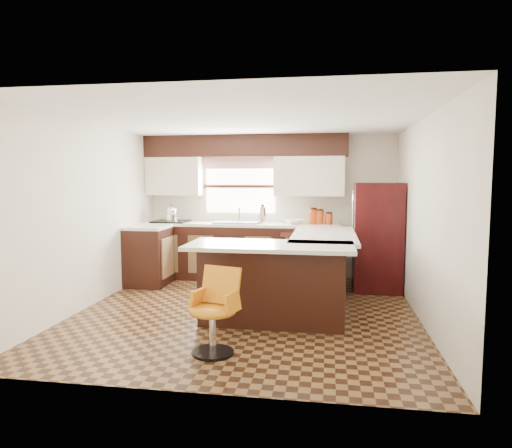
% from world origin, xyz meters
% --- Properties ---
extents(floor, '(4.40, 4.40, 0.00)m').
position_xyz_m(floor, '(0.00, 0.00, 0.00)').
color(floor, '#49301A').
rests_on(floor, ground).
extents(ceiling, '(4.40, 4.40, 0.00)m').
position_xyz_m(ceiling, '(0.00, 0.00, 2.40)').
color(ceiling, silver).
rests_on(ceiling, wall_back).
extents(wall_back, '(4.40, 0.00, 4.40)m').
position_xyz_m(wall_back, '(0.00, 2.20, 1.20)').
color(wall_back, beige).
rests_on(wall_back, floor).
extents(wall_front, '(4.40, 0.00, 4.40)m').
position_xyz_m(wall_front, '(0.00, -2.20, 1.20)').
color(wall_front, beige).
rests_on(wall_front, floor).
extents(wall_left, '(0.00, 4.40, 4.40)m').
position_xyz_m(wall_left, '(-2.10, 0.00, 1.20)').
color(wall_left, beige).
rests_on(wall_left, floor).
extents(wall_right, '(0.00, 4.40, 4.40)m').
position_xyz_m(wall_right, '(2.10, 0.00, 1.20)').
color(wall_right, beige).
rests_on(wall_right, floor).
extents(base_cab_back, '(3.30, 0.60, 0.90)m').
position_xyz_m(base_cab_back, '(-0.45, 1.90, 0.45)').
color(base_cab_back, black).
rests_on(base_cab_back, floor).
extents(base_cab_left, '(0.60, 0.70, 0.90)m').
position_xyz_m(base_cab_left, '(-1.80, 1.25, 0.45)').
color(base_cab_left, black).
rests_on(base_cab_left, floor).
extents(counter_back, '(3.30, 0.60, 0.04)m').
position_xyz_m(counter_back, '(-0.45, 1.90, 0.92)').
color(counter_back, silver).
rests_on(counter_back, base_cab_back).
extents(counter_left, '(0.60, 0.70, 0.04)m').
position_xyz_m(counter_left, '(-1.80, 1.25, 0.92)').
color(counter_left, silver).
rests_on(counter_left, base_cab_left).
extents(soffit, '(3.40, 0.35, 0.36)m').
position_xyz_m(soffit, '(-0.40, 2.03, 2.22)').
color(soffit, black).
rests_on(soffit, wall_back).
extents(upper_cab_left, '(0.94, 0.35, 0.64)m').
position_xyz_m(upper_cab_left, '(-1.62, 2.03, 1.72)').
color(upper_cab_left, beige).
rests_on(upper_cab_left, wall_back).
extents(upper_cab_right, '(1.14, 0.35, 0.64)m').
position_xyz_m(upper_cab_right, '(0.68, 2.03, 1.72)').
color(upper_cab_right, beige).
rests_on(upper_cab_right, wall_back).
extents(window_pane, '(1.20, 0.02, 0.90)m').
position_xyz_m(window_pane, '(-0.50, 2.18, 1.55)').
color(window_pane, white).
rests_on(window_pane, wall_back).
extents(valance, '(1.30, 0.06, 0.18)m').
position_xyz_m(valance, '(-0.50, 2.14, 1.94)').
color(valance, '#D19B93').
rests_on(valance, wall_back).
extents(sink, '(0.75, 0.45, 0.03)m').
position_xyz_m(sink, '(-0.50, 1.88, 0.96)').
color(sink, '#B2B2B7').
rests_on(sink, counter_back).
extents(dishwasher, '(0.58, 0.03, 0.78)m').
position_xyz_m(dishwasher, '(0.55, 1.61, 0.43)').
color(dishwasher, black).
rests_on(dishwasher, floor).
extents(cooktop, '(0.58, 0.50, 0.02)m').
position_xyz_m(cooktop, '(-1.65, 1.88, 0.96)').
color(cooktop, black).
rests_on(cooktop, counter_back).
extents(peninsula_long, '(0.60, 1.95, 0.90)m').
position_xyz_m(peninsula_long, '(0.90, 0.62, 0.45)').
color(peninsula_long, black).
rests_on(peninsula_long, floor).
extents(peninsula_return, '(1.65, 0.60, 0.90)m').
position_xyz_m(peninsula_return, '(0.38, -0.35, 0.45)').
color(peninsula_return, black).
rests_on(peninsula_return, floor).
extents(counter_pen_long, '(0.84, 1.95, 0.04)m').
position_xyz_m(counter_pen_long, '(0.95, 0.62, 0.92)').
color(counter_pen_long, silver).
rests_on(counter_pen_long, peninsula_long).
extents(counter_pen_return, '(1.89, 0.84, 0.04)m').
position_xyz_m(counter_pen_return, '(0.35, -0.44, 0.92)').
color(counter_pen_return, silver).
rests_on(counter_pen_return, peninsula_return).
extents(refrigerator, '(0.70, 0.67, 1.62)m').
position_xyz_m(refrigerator, '(1.73, 1.46, 0.81)').
color(refrigerator, black).
rests_on(refrigerator, floor).
extents(bar_chair, '(0.55, 0.55, 0.83)m').
position_xyz_m(bar_chair, '(-0.07, -1.39, 0.41)').
color(bar_chair, orange).
rests_on(bar_chair, floor).
extents(kettle, '(0.20, 0.20, 0.27)m').
position_xyz_m(kettle, '(-1.64, 1.88, 1.11)').
color(kettle, silver).
rests_on(kettle, cooktop).
extents(percolator, '(0.13, 0.13, 0.28)m').
position_xyz_m(percolator, '(-0.07, 1.90, 1.08)').
color(percolator, silver).
rests_on(percolator, counter_back).
extents(mixing_bowl, '(0.41, 0.41, 0.08)m').
position_xyz_m(mixing_bowl, '(0.45, 1.90, 0.98)').
color(mixing_bowl, white).
rests_on(mixing_bowl, counter_back).
extents(canister_large, '(0.14, 0.14, 0.24)m').
position_xyz_m(canister_large, '(0.76, 1.92, 1.06)').
color(canister_large, '#9C370D').
rests_on(canister_large, counter_back).
extents(canister_med, '(0.13, 0.13, 0.22)m').
position_xyz_m(canister_med, '(0.86, 1.92, 1.05)').
color(canister_med, '#9C370D').
rests_on(canister_med, counter_back).
extents(canister_small, '(0.12, 0.12, 0.17)m').
position_xyz_m(canister_small, '(1.01, 1.92, 1.03)').
color(canister_small, '#9C370D').
rests_on(canister_small, counter_back).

